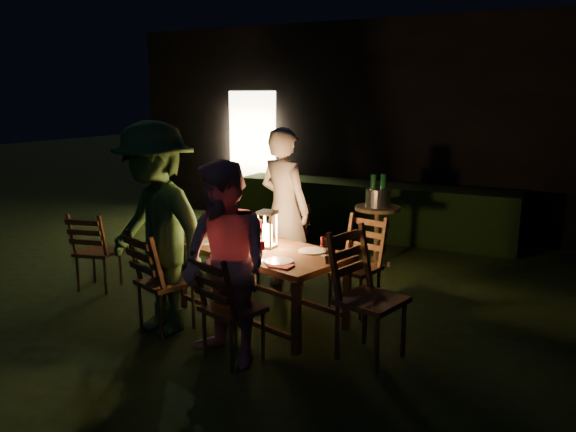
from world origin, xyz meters
The scene contains 29 objects.
garden_envelope centered at (-0.01, 6.15, 1.58)m, with size 40.00×40.00×3.20m.
dining_table centered at (-0.41, 0.22, 0.62)m, with size 1.82×1.25×0.69m.
chair_near_left centered at (-1.05, -0.40, 0.29)m, with size 0.56×0.58×0.97m.
chair_near_right centered at (-0.18, -0.64, 0.28)m, with size 0.54×0.56×0.94m.
chair_far_left centered at (-0.63, 1.09, 0.29)m, with size 0.55×0.57×0.97m.
chair_far_right centered at (0.33, 0.82, 0.29)m, with size 0.52×0.54×0.96m.
chair_end centered at (0.77, -0.11, 0.33)m, with size 0.62×0.60×1.08m.
chair_spare centered at (-2.40, 0.14, 0.27)m, with size 0.49×0.51×0.91m.
person_house_side centered at (-0.62, 1.13, 0.88)m, with size 0.64×0.42×1.76m, color white.
person_opp_right centered at (-0.20, -0.69, 0.81)m, with size 0.78×0.61×1.61m, color pink.
person_opp_left centered at (-1.06, -0.44, 0.94)m, with size 1.21×0.70×1.88m, color #2F582C.
lantern centered at (-0.35, 0.26, 0.85)m, with size 0.16×0.16×0.35m.
plate_far_left centered at (-0.88, 0.58, 0.70)m, with size 0.25×0.25×0.01m, color white.
plate_near_left centered at (-1.00, 0.16, 0.70)m, with size 0.25×0.25×0.01m, color white.
plate_far_right centered at (0.08, 0.31, 0.70)m, with size 0.25×0.25×0.01m, color white.
plate_near_right centered at (-0.03, -0.11, 0.70)m, with size 0.25×0.25×0.01m, color white.
wineglass_a centered at (-0.62, 0.57, 0.78)m, with size 0.06×0.06×0.18m, color #59070F, non-canonical shape.
wineglass_b centered at (-1.13, 0.30, 0.78)m, with size 0.06×0.06×0.18m, color #59070F, non-canonical shape.
wineglass_c centered at (-0.20, -0.13, 0.78)m, with size 0.06×0.06×0.18m, color #59070F, non-canonical shape.
wineglass_d centered at (0.24, 0.23, 0.78)m, with size 0.06×0.06×0.18m, color #59070F, non-canonical shape.
wineglass_e centered at (-0.59, -0.04, 0.78)m, with size 0.06×0.06×0.18m, color silver, non-canonical shape.
bottle_table centered at (-0.65, 0.29, 0.83)m, with size 0.07×0.07×0.28m, color #0F471E.
napkin_left centered at (-0.64, -0.04, 0.70)m, with size 0.18×0.14×0.01m, color red.
napkin_right centered at (0.04, -0.21, 0.70)m, with size 0.18×0.14×0.01m, color red.
phone centered at (-1.09, 0.10, 0.70)m, with size 0.14×0.07×0.01m, color black.
side_table centered at (0.04, 2.35, 0.66)m, with size 0.56×0.56×0.75m.
ice_bucket centered at (0.04, 2.35, 0.86)m, with size 0.30×0.30×0.22m, color #A5A8AD.
bottle_bucket_a centered at (-0.01, 2.31, 0.91)m, with size 0.07×0.07×0.32m, color #0F471E.
bottle_bucket_b centered at (0.09, 2.39, 0.91)m, with size 0.07×0.07×0.32m, color #0F471E.
Camera 1 is at (2.10, -4.16, 2.08)m, focal length 35.00 mm.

